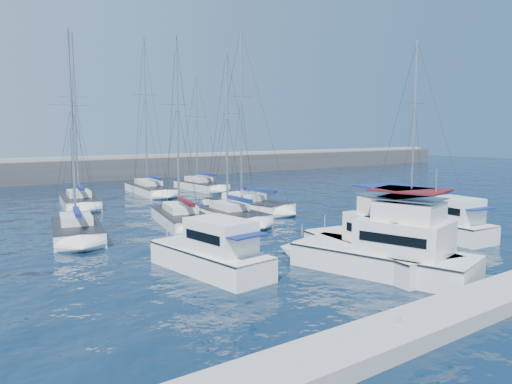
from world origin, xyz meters
TOP-DOWN VIEW (x-y plane):
  - ground at (0.00, 0.00)m, footprint 220.00×220.00m
  - breakwater at (0.00, 52.00)m, footprint 160.00×6.00m
  - dock_cleat_near_port at (-8.00, -11.00)m, footprint 0.16×0.16m
  - motor_yacht_port_outer at (-8.75, -0.29)m, footprint 3.30×7.43m
  - motor_yacht_port_inner at (-1.71, -5.59)m, footprint 5.72×9.47m
  - motor_yacht_stbd_inner at (-0.91, -4.30)m, footprint 5.03×9.25m
  - motor_yacht_stbd_outer at (7.90, -2.65)m, footprint 3.21×6.27m
  - sailboat_mid_a at (-11.78, 12.02)m, footprint 4.64×7.76m
  - sailboat_mid_b at (-3.89, 12.26)m, footprint 5.03×9.03m
  - sailboat_mid_c at (-0.20, 10.96)m, footprint 3.40×7.30m
  - sailboat_mid_d at (4.03, 14.78)m, footprint 4.73×8.79m
  - sailboat_mid_e at (16.67, 6.05)m, footprint 3.54×8.35m
  - sailboat_back_a at (-7.38, 25.95)m, footprint 4.38×7.81m
  - sailboat_back_b at (2.29, 31.65)m, footprint 4.25×10.20m
  - sailboat_back_c at (8.93, 31.64)m, footprint 3.19×8.33m

SIDE VIEW (x-z plane):
  - ground at x=0.00m, z-range 0.00..0.00m
  - sailboat_back_c at x=8.93m, z-range -6.55..7.57m
  - sailboat_mid_b at x=-3.89m, z-range -6.74..7.78m
  - sailboat_mid_c at x=-0.20m, z-range -6.22..7.26m
  - sailboat_mid_a at x=-11.78m, z-range -6.49..7.54m
  - sailboat_mid_e at x=16.67m, z-range -7.14..8.20m
  - sailboat_mid_d at x=4.03m, z-range -7.58..8.65m
  - sailboat_back_b at x=2.29m, z-range -8.48..9.56m
  - sailboat_back_a at x=-7.38m, z-range -7.68..8.79m
  - dock_cleat_near_port at x=-8.00m, z-range 0.60..0.85m
  - motor_yacht_port_outer at x=-8.75m, z-range -0.66..2.54m
  - motor_yacht_stbd_outer at x=7.90m, z-range -0.66..2.54m
  - breakwater at x=0.00m, z-range -1.17..3.28m
  - motor_yacht_port_inner at x=-1.71m, z-range -1.21..3.48m
  - motor_yacht_stbd_inner at x=-0.91m, z-range -1.21..3.48m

